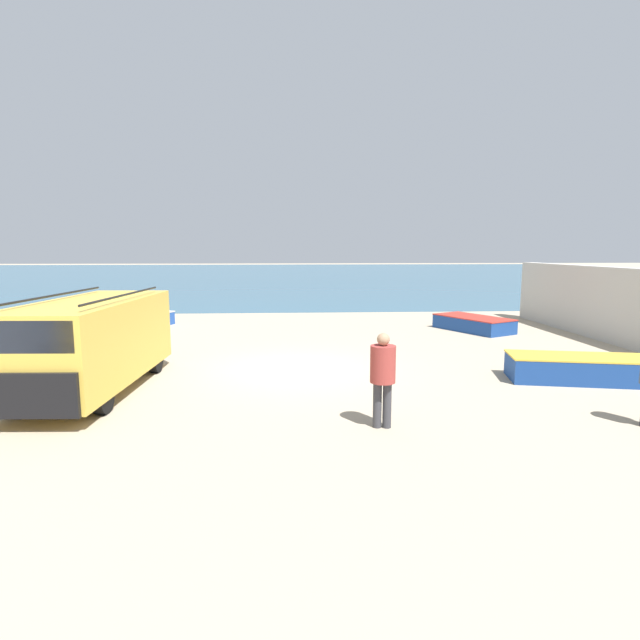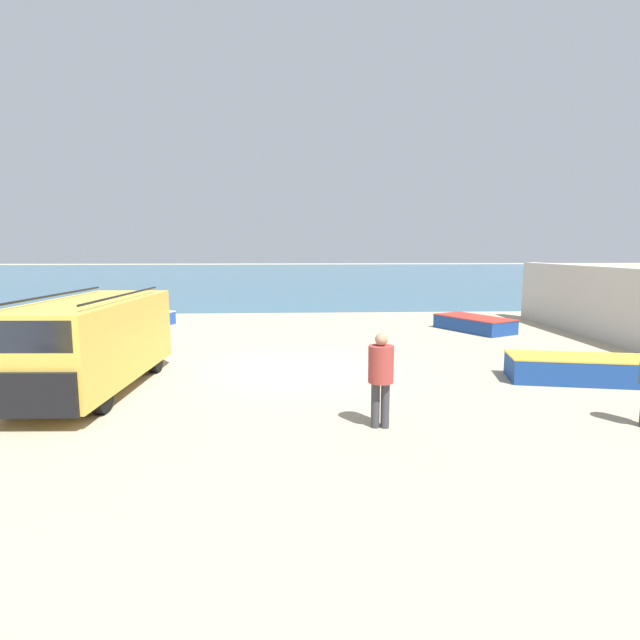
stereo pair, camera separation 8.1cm
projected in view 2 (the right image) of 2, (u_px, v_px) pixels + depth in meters
name	position (u px, v px, depth m)	size (l,w,h in m)	color
ground_plane	(293.00, 369.00, 13.45)	(200.00, 200.00, 0.00)	tan
sea_water	(293.00, 274.00, 64.86)	(120.00, 80.00, 0.01)	#33607A
parked_van	(92.00, 341.00, 11.27)	(2.18, 5.51, 2.22)	gold
fishing_rowboat_0	(129.00, 323.00, 20.01)	(3.17, 5.18, 0.57)	#234CA3
fishing_rowboat_1	(472.00, 323.00, 19.82)	(2.73, 3.74, 0.57)	navy
fishing_rowboat_2	(609.00, 370.00, 12.05)	(5.21, 2.08, 0.63)	navy
fisherman_1	(381.00, 372.00, 8.91)	(0.46, 0.46, 1.74)	#38383D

